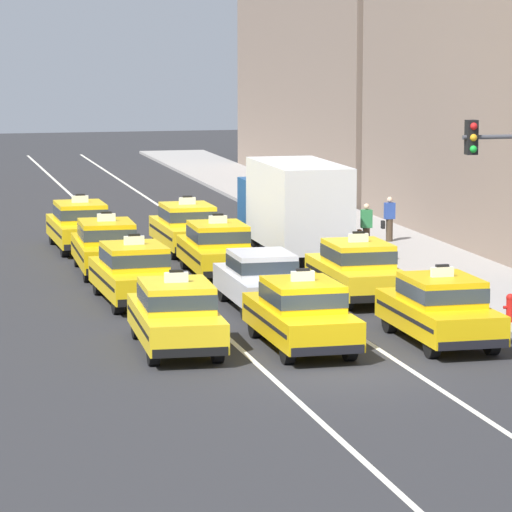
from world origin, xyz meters
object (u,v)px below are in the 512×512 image
Objects in this scene: box_truck_right_third at (293,206)px; pedestrian_near_crosswalk at (389,219)px; taxi_left_nearest at (176,314)px; taxi_center_fourth at (187,227)px; fire_hydrant at (510,306)px; taxi_left_second at (134,272)px; taxi_right_nearest at (440,308)px; taxi_left_fourth at (80,225)px; taxi_left_third at (106,246)px; taxi_center_nearest at (301,313)px; sedan_center_second at (261,278)px; taxi_center_third at (217,248)px; pedestrian_by_storefront at (366,227)px; taxi_right_second at (357,269)px.

pedestrian_near_crosswalk is (4.12, 2.28, -0.84)m from box_truck_right_third.
taxi_left_nearest and taxi_center_fourth have the same top height.
taxi_left_second is at bearing 147.11° from fire_hydrant.
pedestrian_near_crosswalk is at bearing 40.94° from taxi_left_second.
taxi_right_nearest is (6.36, -0.70, 0.00)m from taxi_left_nearest.
taxi_left_second is at bearing -88.91° from taxi_left_fourth.
taxi_left_third is 12.60m from taxi_center_nearest.
taxi_left_fourth is 7.62m from box_truck_right_third.
taxi_left_nearest is 5.72m from sedan_center_second.
fire_hydrant is at bearing -51.21° from taxi_left_third.
taxi_left_nearest is 11.73m from taxi_left_third.
taxi_center_third is 6.58m from pedestrian_by_storefront.
box_truck_right_third is at bearing -36.80° from taxi_center_fourth.
taxi_center_fourth is at bearing -22.04° from taxi_left_fourth.
box_truck_right_third is (6.39, 13.28, 0.90)m from taxi_left_nearest.
taxi_left_nearest is 1.01× the size of taxi_right_nearest.
taxi_center_fourth is at bearing 160.47° from pedestrian_by_storefront.
taxi_left_second is 9.72m from taxi_center_fourth.
taxi_right_nearest is 2.89× the size of pedestrian_near_crosswalk.
taxi_left_nearest is 1.00× the size of taxi_left_third.
taxi_right_second reaches higher than sedan_center_second.
fire_hydrant is (2.61, -4.74, -0.33)m from taxi_right_second.
taxi_center_nearest is at bearing -9.97° from taxi_left_nearest.
taxi_right_second is 6.26× the size of fire_hydrant.
taxi_right_second is 7.83m from box_truck_right_third.
taxi_center_third is 5.17m from taxi_center_fourth.
taxi_left_third is at bearing 90.29° from taxi_left_second.
taxi_center_fourth is at bearing 78.12° from taxi_left_nearest.
taxi_right_nearest is at bearing -100.60° from pedestrian_by_storefront.
taxi_left_nearest and taxi_left_third have the same top height.
taxi_center_fourth is 15.84m from fire_hydrant.
taxi_center_third is at bearing -137.95° from box_truck_right_third.
taxi_left_nearest is 1.01× the size of taxi_right_second.
taxi_left_fourth is 6.29× the size of fire_hydrant.
pedestrian_near_crosswalk is (4.32, 10.06, 0.06)m from taxi_right_second.
box_truck_right_third is 4.78m from pedestrian_near_crosswalk.
taxi_left_second reaches higher than fire_hydrant.
taxi_right_nearest and taxi_right_second have the same top height.
taxi_left_second is 0.66× the size of box_truck_right_third.
taxi_left_second is 5.29m from taxi_left_third.
taxi_left_fourth is 7.42m from taxi_center_third.
taxi_left_second is 11.49m from pedestrian_by_storefront.
taxi_center_third and taxi_center_fourth have the same top height.
taxi_left_nearest is at bearing 170.03° from taxi_center_nearest.
pedestrian_by_storefront is at bearing 66.60° from taxi_center_nearest.
pedestrian_by_storefront is at bearing 56.76° from sedan_center_second.
taxi_left_second and taxi_right_second have the same top height.
taxi_right_nearest is at bearing -48.39° from taxi_left_second.
taxi_left_fourth is at bearing 105.57° from sedan_center_second.
taxi_center_third is at bearing -62.47° from taxi_left_fourth.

